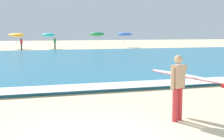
# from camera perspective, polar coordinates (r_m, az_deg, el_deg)

# --- Properties ---
(ground_plane) EXTENTS (160.00, 160.00, 0.00)m
(ground_plane) POSITION_cam_1_polar(r_m,az_deg,el_deg) (7.54, -1.98, -11.25)
(ground_plane) COLOR beige
(sea) EXTENTS (120.00, 28.00, 0.14)m
(sea) POSITION_cam_1_polar(r_m,az_deg,el_deg) (26.04, -13.36, 1.58)
(sea) COLOR teal
(sea) RESTS_ON ground
(surf_foam) EXTENTS (120.00, 1.58, 0.01)m
(surf_foam) POSITION_cam_1_polar(r_m,az_deg,el_deg) (12.81, -8.75, -3.16)
(surf_foam) COLOR white
(surf_foam) RESTS_ON sea
(surfer_with_board) EXTENTS (1.40, 2.53, 1.73)m
(surfer_with_board) POSITION_cam_1_polar(r_m,az_deg,el_deg) (8.78, 12.39, -1.94)
(surfer_with_board) COLOR red
(surfer_with_board) RESTS_ON ground
(beach_umbrella_2) EXTENTS (2.14, 2.17, 2.23)m
(beach_umbrella_2) POSITION_cam_1_polar(r_m,az_deg,el_deg) (45.96, -16.47, 5.94)
(beach_umbrella_2) COLOR beige
(beach_umbrella_2) RESTS_ON ground
(beach_umbrella_3) EXTENTS (1.82, 1.82, 2.15)m
(beach_umbrella_3) POSITION_cam_1_polar(r_m,az_deg,el_deg) (45.89, -11.11, 6.07)
(beach_umbrella_3) COLOR beige
(beach_umbrella_3) RESTS_ON ground
(beach_umbrella_4) EXTENTS (2.04, 2.08, 2.37)m
(beach_umbrella_4) POSITION_cam_1_polar(r_m,az_deg,el_deg) (45.07, -2.68, 6.31)
(beach_umbrella_4) COLOR beige
(beach_umbrella_4) RESTS_ON ground
(beach_umbrella_5) EXTENTS (2.23, 2.23, 2.24)m
(beach_umbrella_5) POSITION_cam_1_polar(r_m,az_deg,el_deg) (48.92, 2.24, 6.31)
(beach_umbrella_5) COLOR beige
(beach_umbrella_5) RESTS_ON ground
(beachgoer_near_row_mid) EXTENTS (0.32, 0.20, 1.58)m
(beachgoer_near_row_mid) POSITION_cam_1_polar(r_m,az_deg,el_deg) (44.53, -10.01, 4.73)
(beachgoer_near_row_mid) COLOR #383842
(beachgoer_near_row_mid) RESTS_ON ground
(beachgoer_near_row_right) EXTENTS (0.32, 0.20, 1.58)m
(beachgoer_near_row_right) POSITION_cam_1_polar(r_m,az_deg,el_deg) (42.74, -15.64, 4.50)
(beachgoer_near_row_right) COLOR #383842
(beachgoer_near_row_right) RESTS_ON ground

